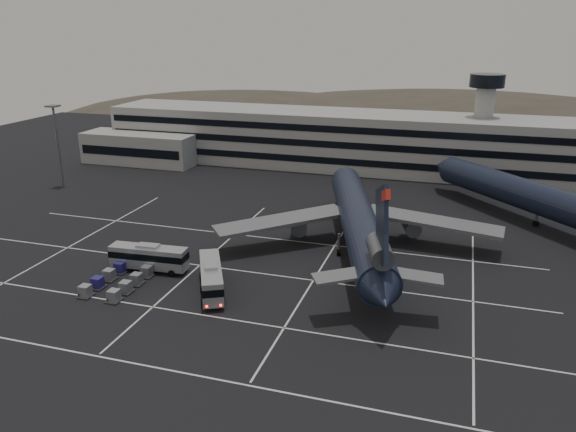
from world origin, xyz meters
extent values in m
plane|color=black|center=(0.00, 0.00, 0.00)|extent=(260.00, 260.00, 0.00)
cube|color=silver|center=(0.00, -22.00, 0.01)|extent=(90.00, 0.25, 0.01)
cube|color=silver|center=(0.00, -10.00, 0.01)|extent=(90.00, 0.25, 0.01)
cube|color=silver|center=(0.00, 4.00, 0.01)|extent=(90.00, 0.25, 0.01)
cube|color=silver|center=(0.00, 18.00, 0.01)|extent=(90.00, 0.25, 0.01)
cube|color=silver|center=(-30.00, 6.00, 0.01)|extent=(0.25, 55.00, 0.01)
cube|color=silver|center=(-6.00, 6.00, 0.01)|extent=(0.25, 55.00, 0.01)
cube|color=silver|center=(12.00, 6.00, 0.01)|extent=(0.25, 55.00, 0.01)
cube|color=silver|center=(34.00, 6.00, 0.01)|extent=(0.25, 55.00, 0.01)
cube|color=gray|center=(0.00, 72.00, 7.00)|extent=(120.00, 18.00, 14.00)
cube|color=black|center=(0.00, 62.95, 3.50)|extent=(118.00, 0.20, 1.60)
cube|color=black|center=(0.00, 62.95, 7.50)|extent=(118.00, 0.20, 1.60)
cube|color=black|center=(0.00, 62.95, 11.20)|extent=(118.00, 0.20, 1.60)
cube|color=gray|center=(-50.00, 60.00, 4.00)|extent=(30.00, 10.00, 8.00)
cylinder|color=gray|center=(35.00, 74.00, 11.00)|extent=(4.40, 4.40, 22.00)
cylinder|color=black|center=(35.00, 74.00, 22.50)|extent=(8.00, 8.00, 3.00)
ellipsoid|color=#38332B|center=(-60.00, 170.00, -10.50)|extent=(196.00, 140.00, 32.00)
ellipsoid|color=#38332B|center=(30.00, 170.00, -13.50)|extent=(252.00, 180.00, 44.00)
cylinder|color=slate|center=(-55.00, 35.00, 9.00)|extent=(0.50, 0.50, 18.00)
cube|color=slate|center=(-55.00, 35.00, 18.10)|extent=(2.40, 2.40, 0.35)
cylinder|color=black|center=(15.97, 16.97, 5.20)|extent=(19.00, 47.61, 5.60)
cone|color=black|center=(8.52, 42.09, 5.20)|extent=(6.65, 5.91, 5.60)
cone|color=black|center=(23.50, -8.44, 5.20)|extent=(6.25, 6.23, 5.04)
cube|color=black|center=(22.50, -5.08, 12.60)|extent=(3.17, 9.22, 10.97)
cube|color=red|center=(22.93, -6.52, 16.80)|extent=(1.45, 3.25, 2.24)
cylinder|color=#595B60|center=(22.36, -4.60, 9.30)|extent=(4.29, 6.52, 2.70)
cube|color=slate|center=(18.19, -5.31, 5.80)|extent=(8.12, 6.39, 0.87)
cube|color=slate|center=(26.24, -2.93, 5.80)|extent=(7.73, 3.78, 0.87)
cube|color=slate|center=(3.41, 15.34, 4.40)|extent=(20.64, 18.00, 1.75)
cylinder|color=#595B60|center=(5.44, 19.07, 2.70)|extent=(4.15, 6.04, 2.70)
cube|color=slate|center=(27.38, 22.44, 4.40)|extent=(22.43, 7.58, 1.75)
cylinder|color=#595B60|center=(23.66, 24.46, 2.70)|extent=(4.15, 6.04, 2.70)
cylinder|color=slate|center=(11.60, 31.70, 2.20)|extent=(0.44, 0.44, 3.00)
cylinder|color=black|center=(11.60, 31.70, 0.55)|extent=(0.79, 1.20, 1.10)
cylinder|color=slate|center=(13.47, 14.15, 2.20)|extent=(0.44, 0.44, 3.00)
cylinder|color=black|center=(13.47, 14.15, 0.55)|extent=(0.79, 1.20, 1.10)
cylinder|color=slate|center=(19.60, 15.96, 2.20)|extent=(0.44, 0.44, 3.00)
cylinder|color=black|center=(19.60, 15.96, 0.55)|extent=(0.79, 1.20, 1.10)
cylinder|color=black|center=(44.93, 38.08, 5.20)|extent=(36.38, 39.33, 5.60)
cone|color=black|center=(27.33, 57.49, 5.20)|extent=(7.17, 7.10, 5.60)
cylinder|color=slate|center=(44.93, 38.08, 2.20)|extent=(0.44, 0.44, 3.00)
cylinder|color=black|center=(44.93, 38.08, 0.55)|extent=(1.11, 1.15, 1.10)
cube|color=#93969B|center=(-0.48, -3.63, 2.26)|extent=(7.97, 12.04, 3.31)
cube|color=black|center=(-0.48, -3.63, 2.66)|extent=(8.05, 12.12, 1.05)
cube|color=#93969B|center=(-0.48, -3.63, 4.11)|extent=(3.07, 3.75, 0.39)
cylinder|color=black|center=(0.23, -8.04, 0.53)|extent=(0.80, 1.10, 1.06)
cylinder|color=black|center=(2.68, -6.78, 0.53)|extent=(0.80, 1.10, 1.06)
cylinder|color=black|center=(-1.70, -4.26, 0.53)|extent=(0.80, 1.10, 1.06)
cylinder|color=black|center=(0.75, -3.01, 0.53)|extent=(0.80, 1.10, 1.06)
cylinder|color=black|center=(-3.63, -0.49, 0.53)|extent=(0.80, 1.10, 1.06)
cylinder|color=black|center=(-1.18, 0.77, 0.53)|extent=(0.80, 1.10, 1.06)
cube|color=#FF0C05|center=(1.51, -9.45, 0.99)|extent=(0.29, 0.20, 0.24)
cube|color=#FF0C05|center=(3.08, -8.65, 0.99)|extent=(0.29, 0.20, 0.24)
cube|color=#93969B|center=(-12.30, 0.07, 2.19)|extent=(11.90, 3.50, 3.20)
cube|color=black|center=(-12.30, 0.07, 2.57)|extent=(11.96, 3.57, 1.01)
cube|color=#93969B|center=(-12.30, 0.07, 3.98)|extent=(3.31, 1.93, 0.37)
cylinder|color=black|center=(-8.11, -0.96, 0.51)|extent=(1.05, 0.41, 1.02)
cylinder|color=black|center=(-8.30, 1.70, 0.51)|extent=(1.05, 0.41, 1.02)
cylinder|color=black|center=(-12.21, -1.26, 0.51)|extent=(1.05, 0.41, 1.02)
cylinder|color=black|center=(-12.40, 1.40, 0.51)|extent=(1.05, 0.41, 1.02)
cylinder|color=black|center=(-16.31, -1.55, 0.51)|extent=(1.05, 0.41, 1.02)
cylinder|color=black|center=(-16.50, 1.11, 0.51)|extent=(1.05, 0.41, 1.02)
cube|color=beige|center=(-18.12, 1.50, 0.52)|extent=(1.22, 2.11, 0.84)
cube|color=beige|center=(-18.14, 1.03, 1.08)|extent=(1.07, 0.89, 0.47)
cylinder|color=black|center=(-18.67, 0.77, 0.26)|extent=(0.23, 0.53, 0.52)
cylinder|color=black|center=(-17.64, 0.73, 0.26)|extent=(0.23, 0.53, 0.52)
cylinder|color=black|center=(-18.60, 2.27, 0.26)|extent=(0.23, 0.53, 0.52)
cylinder|color=black|center=(-17.57, 2.22, 0.26)|extent=(0.23, 0.53, 0.52)
cube|color=beige|center=(-15.82, 2.27, 0.61)|extent=(2.79, 2.34, 1.00)
cube|color=beige|center=(-15.33, 2.01, 1.28)|extent=(1.46, 1.55, 0.56)
cylinder|color=black|center=(-15.33, 1.31, 0.31)|extent=(0.67, 0.51, 0.62)
cylinder|color=black|center=(-14.75, 2.39, 0.31)|extent=(0.67, 0.51, 0.62)
cylinder|color=black|center=(-16.90, 2.15, 0.31)|extent=(0.67, 0.51, 0.62)
cylinder|color=black|center=(-16.32, 3.23, 0.31)|extent=(0.67, 0.51, 0.62)
cube|color=#2D2D30|center=(-16.17, -10.06, 0.14)|extent=(1.75, 2.01, 0.16)
cylinder|color=black|center=(-16.17, -10.06, 0.09)|extent=(0.09, 0.18, 0.18)
cube|color=gray|center=(-16.17, -10.06, 0.95)|extent=(1.42, 1.42, 1.44)
cube|color=#2D2D30|center=(-11.66, -10.13, 0.14)|extent=(1.75, 2.01, 0.16)
cylinder|color=black|center=(-11.66, -10.13, 0.09)|extent=(0.09, 0.18, 0.18)
cube|color=gray|center=(-11.66, -10.13, 0.95)|extent=(1.42, 1.42, 1.44)
cube|color=#2D2D30|center=(-16.13, -7.35, 0.14)|extent=(1.75, 2.01, 0.16)
cylinder|color=black|center=(-16.13, -7.35, 0.09)|extent=(0.09, 0.18, 0.18)
cube|color=navy|center=(-16.13, -7.35, 0.95)|extent=(1.42, 1.42, 1.44)
cube|color=#2D2D30|center=(-11.62, -7.43, 0.14)|extent=(1.75, 2.01, 0.16)
cylinder|color=black|center=(-11.62, -7.43, 0.09)|extent=(0.09, 0.18, 0.18)
cube|color=gray|center=(-11.62, -7.43, 0.95)|extent=(1.42, 1.42, 1.44)
cube|color=#2D2D30|center=(-16.08, -4.65, 0.14)|extent=(1.75, 2.01, 0.16)
cylinder|color=black|center=(-16.08, -4.65, 0.09)|extent=(0.09, 0.18, 0.18)
cube|color=gray|center=(-16.08, -4.65, 0.95)|extent=(1.42, 1.42, 1.44)
cube|color=#2D2D30|center=(-11.58, -4.72, 0.14)|extent=(1.75, 2.01, 0.16)
cylinder|color=black|center=(-11.58, -4.72, 0.09)|extent=(0.09, 0.18, 0.18)
cube|color=gray|center=(-11.58, -4.72, 0.95)|extent=(1.42, 1.42, 1.44)
cube|color=#2D2D30|center=(-16.04, -1.94, 0.14)|extent=(1.75, 2.01, 0.16)
cylinder|color=black|center=(-16.04, -1.94, 0.09)|extent=(0.09, 0.18, 0.18)
cube|color=navy|center=(-16.04, -1.94, 0.95)|extent=(1.42, 1.42, 1.44)
cube|color=#2D2D30|center=(-11.53, -2.02, 0.14)|extent=(1.75, 2.01, 0.16)
cylinder|color=black|center=(-11.53, -2.02, 0.09)|extent=(0.09, 0.18, 0.18)
cube|color=gray|center=(-11.53, -2.02, 0.95)|extent=(1.42, 1.42, 1.44)
camera|label=1|loc=(30.25, -67.20, 35.04)|focal=35.00mm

